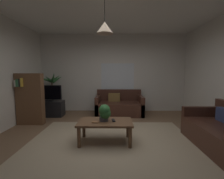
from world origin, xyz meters
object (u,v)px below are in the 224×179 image
object	(u,v)px
potted_palm_corner	(52,94)
book_on_table_0	(95,122)
couch_under_window	(119,106)
potted_plant_on_table	(105,112)
pendant_lamp	(105,28)
coffee_table	(105,124)
remote_on_table_0	(114,120)
couch_right_side	(224,134)
tv	(49,93)
bookshelf_corner	(30,99)
tv_stand	(50,108)

from	to	relation	value
potted_palm_corner	book_on_table_0	bearing A→B (deg)	-53.55
couch_under_window	potted_plant_on_table	size ratio (longest dim) A/B	4.55
potted_palm_corner	pendant_lamp	world-z (taller)	pendant_lamp
coffee_table	remote_on_table_0	distance (m)	0.19
coffee_table	pendant_lamp	size ratio (longest dim) A/B	1.70
couch_under_window	remote_on_table_0	bearing A→B (deg)	-94.95
couch_right_side	tv	world-z (taller)	tv
potted_plant_on_table	potted_palm_corner	world-z (taller)	potted_palm_corner
bookshelf_corner	couch_under_window	bearing A→B (deg)	23.27
couch_under_window	remote_on_table_0	xyz separation A→B (m)	(-0.19, -2.16, 0.18)
coffee_table	potted_plant_on_table	distance (m)	0.25
book_on_table_0	couch_right_side	bearing A→B (deg)	-3.33
remote_on_table_0	couch_under_window	bearing A→B (deg)	-105.05
couch_right_side	coffee_table	bearing A→B (deg)	-95.75
couch_right_side	potted_palm_corner	distance (m)	4.97
book_on_table_0	bookshelf_corner	size ratio (longest dim) A/B	0.09
couch_right_side	potted_palm_corner	size ratio (longest dim) A/B	1.05
tv	couch_right_side	bearing A→B (deg)	-27.11
potted_palm_corner	bookshelf_corner	size ratio (longest dim) A/B	1.05
remote_on_table_0	pendant_lamp	size ratio (longest dim) A/B	0.25
potted_plant_on_table	tv	size ratio (longest dim) A/B	0.42
remote_on_table_0	potted_palm_corner	distance (m)	3.18
remote_on_table_0	tv	world-z (taller)	tv
couch_right_side	bookshelf_corner	xyz separation A→B (m)	(-4.36, 1.34, 0.44)
coffee_table	tv	size ratio (longest dim) A/B	1.31
couch_right_side	tv_stand	distance (m)	4.70
couch_right_side	tv_stand	size ratio (longest dim) A/B	1.71
couch_under_window	pendant_lamp	world-z (taller)	pendant_lamp
couch_under_window	potted_palm_corner	xyz separation A→B (m)	(-2.34, 0.17, 0.41)
coffee_table	book_on_table_0	size ratio (longest dim) A/B	8.27
tv_stand	tv	bearing A→B (deg)	-90.00
book_on_table_0	tv_stand	world-z (taller)	tv_stand
tv_stand	bookshelf_corner	size ratio (longest dim) A/B	0.64
potted_plant_on_table	pendant_lamp	bearing A→B (deg)	35.93
couch_under_window	tv	xyz separation A→B (m)	(-2.29, -0.27, 0.49)
bookshelf_corner	potted_plant_on_table	bearing A→B (deg)	-28.03
remote_on_table_0	bookshelf_corner	bearing A→B (deg)	-35.79
book_on_table_0	couch_under_window	bearing A→B (deg)	76.49
coffee_table	potted_palm_corner	distance (m)	3.09
tv	bookshelf_corner	world-z (taller)	bookshelf_corner
potted_plant_on_table	potted_palm_corner	xyz separation A→B (m)	(-1.98, 2.36, 0.06)
tv_stand	couch_right_side	bearing A→B (deg)	-27.34
couch_right_side	book_on_table_0	xyz separation A→B (m)	(-2.43, 0.14, 0.18)
tv_stand	potted_palm_corner	bearing A→B (deg)	97.68
potted_palm_corner	coffee_table	bearing A→B (deg)	-49.81
couch_right_side	book_on_table_0	distance (m)	2.44
book_on_table_0	potted_palm_corner	size ratio (longest dim) A/B	0.09
coffee_table	tv	distance (m)	2.74
tv	bookshelf_corner	size ratio (longest dim) A/B	0.59
couch_right_side	potted_palm_corner	bearing A→B (deg)	-121.34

